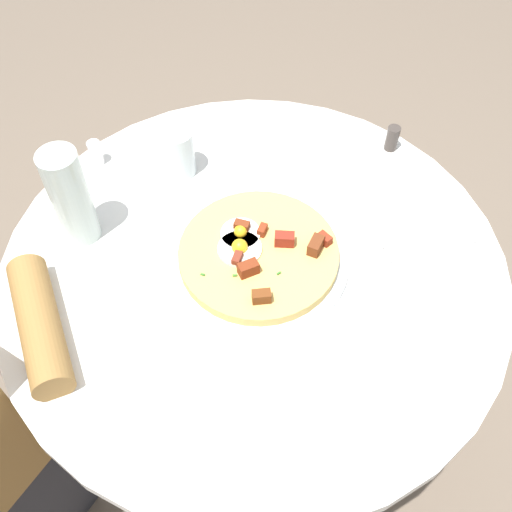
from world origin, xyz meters
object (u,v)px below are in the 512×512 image
at_px(pizza_plate, 258,259).
at_px(pepper_shaker, 392,138).
at_px(fork, 424,235).
at_px(knife, 433,249).
at_px(dining_table, 254,313).
at_px(water_glass, 178,152).
at_px(water_bottle, 70,197).
at_px(bread_plate, 402,413).
at_px(salt_shaker, 96,153).
at_px(breakfast_pizza, 258,253).

height_order(pizza_plate, pepper_shaker, pepper_shaker).
relative_size(fork, knife, 1.00).
height_order(dining_table, water_glass, water_glass).
distance_m(fork, water_bottle, 0.67).
relative_size(knife, pepper_shaker, 3.12).
relative_size(bread_plate, knife, 0.84).
relative_size(water_bottle, salt_shaker, 3.65).
height_order(dining_table, breakfast_pizza, breakfast_pizza).
bearing_deg(salt_shaker, pepper_shaker, -143.94).
bearing_deg(pizza_plate, pepper_shaker, -101.20).
bearing_deg(breakfast_pizza, dining_table, 59.93).
xyz_separation_m(dining_table, breakfast_pizza, (-0.01, -0.01, 0.20)).
distance_m(pizza_plate, water_glass, 0.30).
bearing_deg(breakfast_pizza, fork, -137.77).
distance_m(bread_plate, pepper_shaker, 0.62).
relative_size(bread_plate, salt_shaker, 2.64).
height_order(bread_plate, pepper_shaker, pepper_shaker).
height_order(breakfast_pizza, water_glass, water_glass).
relative_size(knife, water_glass, 1.68).
bearing_deg(salt_shaker, bread_plate, 167.22).
bearing_deg(breakfast_pizza, salt_shaker, -5.52).
xyz_separation_m(breakfast_pizza, salt_shaker, (0.43, -0.04, 0.00)).
relative_size(pizza_plate, salt_shaker, 5.96).
distance_m(dining_table, pizza_plate, 0.18).
xyz_separation_m(bread_plate, knife, (0.08, -0.33, 0.00)).
bearing_deg(fork, bread_plate, 58.70).
relative_size(pizza_plate, pepper_shaker, 5.90).
distance_m(dining_table, breakfast_pizza, 0.20).
bearing_deg(pizza_plate, knife, -143.88).
height_order(water_glass, salt_shaker, water_glass).
xyz_separation_m(water_bottle, salt_shaker, (0.10, -0.16, -0.08)).
distance_m(pizza_plate, salt_shaker, 0.43).
bearing_deg(breakfast_pizza, pizza_plate, -178.22).
distance_m(breakfast_pizza, water_glass, 0.29).
height_order(dining_table, pepper_shaker, pepper_shaker).
relative_size(pizza_plate, knife, 1.89).
bearing_deg(water_glass, fork, -168.47).
height_order(dining_table, water_bottle, water_bottle).
distance_m(dining_table, knife, 0.39).
xyz_separation_m(pizza_plate, water_glass, (0.27, -0.12, 0.05)).
bearing_deg(water_bottle, knife, -151.82).
relative_size(salt_shaker, pepper_shaker, 0.99).
xyz_separation_m(water_glass, pepper_shaker, (-0.35, -0.30, -0.02)).
bearing_deg(fork, knife, 90.00).
height_order(knife, water_bottle, water_bottle).
height_order(knife, pepper_shaker, pepper_shaker).
distance_m(bread_plate, salt_shaker, 0.80).
bearing_deg(pepper_shaker, salt_shaker, 36.06).
height_order(water_glass, water_bottle, water_bottle).
distance_m(bread_plate, water_bottle, 0.69).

